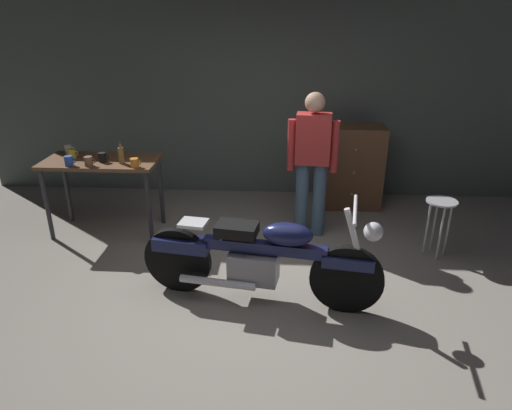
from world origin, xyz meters
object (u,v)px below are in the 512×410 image
at_px(mug_brown_stoneware, 89,161).
at_px(bottle, 121,155).
at_px(mug_blue_enamel, 69,161).
at_px(mug_orange_travel, 135,163).
at_px(mug_yellow_tall, 72,154).
at_px(person_standing, 312,159).
at_px(wooden_dresser, 351,167).
at_px(motorcycle, 261,257).
at_px(mug_white_ceramic, 69,149).
at_px(mug_black_matte, 102,157).
at_px(shop_stool, 440,213).

height_order(mug_brown_stoneware, bottle, bottle).
distance_m(mug_blue_enamel, mug_brown_stoneware, 0.22).
bearing_deg(mug_orange_travel, mug_yellow_tall, 161.21).
bearing_deg(person_standing, bottle, 11.17).
height_order(person_standing, wooden_dresser, person_standing).
distance_m(motorcycle, bottle, 2.09).
relative_size(wooden_dresser, mug_white_ceramic, 9.43).
bearing_deg(mug_orange_travel, mug_black_matte, 159.14).
distance_m(mug_black_matte, mug_orange_travel, 0.45).
distance_m(shop_stool, mug_yellow_tall, 4.14).
xyz_separation_m(motorcycle, person_standing, (0.50, 1.41, 0.48)).
height_order(mug_yellow_tall, mug_brown_stoneware, same).
bearing_deg(mug_brown_stoneware, wooden_dresser, 21.77).
bearing_deg(motorcycle, mug_yellow_tall, 157.51).
bearing_deg(bottle, mug_brown_stoneware, -161.27).
xyz_separation_m(motorcycle, mug_white_ceramic, (-2.37, 1.55, 0.50)).
bearing_deg(mug_brown_stoneware, person_standing, 7.27).
xyz_separation_m(motorcycle, mug_blue_enamel, (-2.16, 1.09, 0.51)).
bearing_deg(mug_orange_travel, mug_white_ceramic, 154.06).
height_order(motorcycle, mug_white_ceramic, mug_white_ceramic).
distance_m(motorcycle, mug_blue_enamel, 2.47).
bearing_deg(mug_orange_travel, mug_blue_enamel, 179.81).
bearing_deg(shop_stool, motorcycle, -152.34).
bearing_deg(mug_yellow_tall, wooden_dresser, 15.70).
xyz_separation_m(mug_yellow_tall, mug_white_ceramic, (-0.12, 0.18, -0.00)).
height_order(motorcycle, mug_black_matte, mug_black_matte).
height_order(mug_black_matte, mug_brown_stoneware, same).
height_order(shop_stool, mug_yellow_tall, mug_yellow_tall).
xyz_separation_m(person_standing, shop_stool, (1.34, -0.44, -0.43)).
relative_size(wooden_dresser, mug_brown_stoneware, 8.88).
relative_size(motorcycle, mug_orange_travel, 17.74).
bearing_deg(mug_black_matte, person_standing, 3.92).
bearing_deg(mug_yellow_tall, motorcycle, -31.34).
xyz_separation_m(person_standing, mug_brown_stoneware, (-2.44, -0.31, 0.03)).
distance_m(mug_yellow_tall, mug_white_ceramic, 0.22).
height_order(mug_white_ceramic, mug_brown_stoneware, mug_brown_stoneware).
relative_size(mug_yellow_tall, bottle, 0.50).
distance_m(person_standing, bottle, 2.13).
distance_m(mug_black_matte, mug_white_ceramic, 0.60).
relative_size(mug_blue_enamel, bottle, 0.52).
distance_m(wooden_dresser, bottle, 2.95).
bearing_deg(shop_stool, wooden_dresser, 119.52).
height_order(shop_stool, mug_blue_enamel, mug_blue_enamel).
bearing_deg(mug_brown_stoneware, motorcycle, -29.50).
xyz_separation_m(mug_yellow_tall, mug_blue_enamel, (0.09, -0.28, 0.00)).
bearing_deg(mug_orange_travel, mug_brown_stoneware, 179.13).
xyz_separation_m(shop_stool, mug_black_matte, (-3.69, 0.28, 0.45)).
bearing_deg(motorcycle, mug_blue_enamel, 162.00).
distance_m(shop_stool, mug_brown_stoneware, 3.81).
xyz_separation_m(mug_white_ceramic, mug_orange_travel, (0.94, -0.46, -0.00)).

